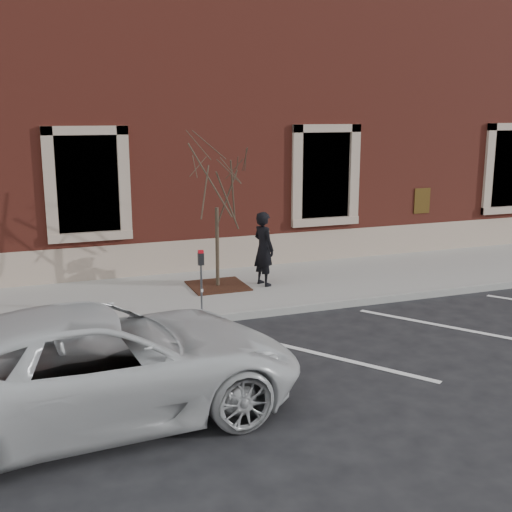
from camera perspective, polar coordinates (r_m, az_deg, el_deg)
name	(u,v)px	position (r m, az deg, el deg)	size (l,w,h in m)	color
ground	(266,315)	(12.95, 0.93, -5.30)	(120.00, 120.00, 0.00)	#28282B
sidewalk_near	(238,290)	(14.50, -1.59, -3.03)	(40.00, 3.50, 0.15)	gray
curb_near	(267,313)	(12.88, 1.02, -5.05)	(40.00, 0.12, 0.15)	#9E9E99
parking_stripes	(314,353)	(11.05, 5.15, -8.55)	(28.00, 4.40, 0.01)	silver
building_civic	(172,112)	(19.73, -7.46, 12.54)	(40.00, 8.62, 8.00)	maroon
man	(264,249)	(14.44, 0.68, 0.66)	(0.61, 0.40, 1.68)	black
parking_meter	(201,269)	(12.59, -4.91, -1.15)	(0.11, 0.09, 1.22)	#595B60
tree_grate	(218,286)	(14.52, -3.42, -2.65)	(1.25, 1.25, 0.03)	#3A1E12
sapling	(216,185)	(14.09, -3.54, 6.29)	(1.96, 1.96, 3.27)	#413228
white_truck	(98,365)	(8.76, -13.84, -9.37)	(2.51, 5.45, 1.51)	silver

